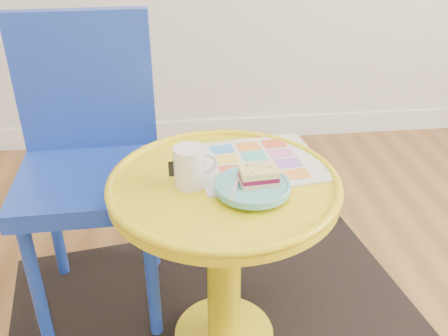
{
  "coord_description": "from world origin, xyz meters",
  "views": [
    {
      "loc": [
        -0.34,
        -0.52,
        1.23
      ],
      "look_at": [
        -0.22,
        0.58,
        0.61
      ],
      "focal_mm": 40.0,
      "sensor_mm": 36.0,
      "label": 1
    }
  ],
  "objects": [
    {
      "name": "side_table",
      "position": [
        -0.22,
        0.58,
        0.41
      ],
      "size": [
        0.6,
        0.6,
        0.57
      ],
      "color": "gold",
      "rests_on": "ground"
    },
    {
      "name": "mug",
      "position": [
        -0.3,
        0.57,
        0.62
      ],
      "size": [
        0.11,
        0.08,
        0.1
      ],
      "rotation": [
        0.0,
        0.0,
        0.14
      ],
      "color": "silver",
      "rests_on": "side_table"
    },
    {
      "name": "rug",
      "position": [
        -0.22,
        0.58,
        0.0
      ],
      "size": [
        1.45,
        1.28,
        0.01
      ],
      "primitive_type": "cube",
      "rotation": [
        0.0,
        0.0,
        0.15
      ],
      "color": "black",
      "rests_on": "ground"
    },
    {
      "name": "fork",
      "position": [
        -0.19,
        0.52,
        0.6
      ],
      "size": [
        0.06,
        0.14,
        0.0
      ],
      "rotation": [
        0.0,
        0.0,
        -0.33
      ],
      "color": "silver",
      "rests_on": "plate"
    },
    {
      "name": "chair",
      "position": [
        -0.59,
        0.86,
        0.53
      ],
      "size": [
        0.42,
        0.42,
        0.93
      ],
      "rotation": [
        0.0,
        0.0,
        0.02
      ],
      "color": "#1938A7",
      "rests_on": "ground"
    },
    {
      "name": "plate",
      "position": [
        -0.15,
        0.51,
        0.59
      ],
      "size": [
        0.19,
        0.19,
        0.02
      ],
      "color": "#57AFB8",
      "rests_on": "newspaper"
    },
    {
      "name": "newspaper",
      "position": [
        -0.11,
        0.66,
        0.57
      ],
      "size": [
        0.37,
        0.32,
        0.01
      ],
      "primitive_type": "cube",
      "rotation": [
        0.0,
        0.0,
        0.12
      ],
      "color": "silver",
      "rests_on": "side_table"
    },
    {
      "name": "cake_slice",
      "position": [
        -0.14,
        0.52,
        0.62
      ],
      "size": [
        0.1,
        0.07,
        0.04
      ],
      "rotation": [
        0.0,
        0.0,
        0.08
      ],
      "color": "#D3BC8C",
      "rests_on": "plate"
    }
  ]
}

